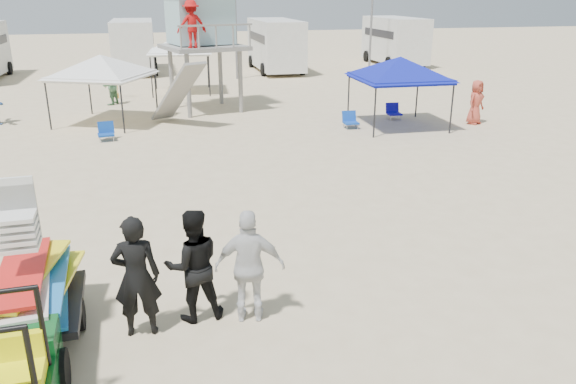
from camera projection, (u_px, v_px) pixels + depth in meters
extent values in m
plane|color=beige|center=(301.00, 342.00, 8.36)|extent=(140.00, 140.00, 0.00)
cube|color=black|center=(37.00, 307.00, 8.40)|extent=(1.39, 1.96, 0.12)
imported|color=black|center=(136.00, 277.00, 8.29)|extent=(0.72, 0.49, 1.92)
imported|color=black|center=(193.00, 265.00, 8.71)|extent=(0.96, 0.78, 1.84)
imported|color=silver|center=(250.00, 267.00, 8.66)|extent=(1.15, 0.65, 1.85)
cylinder|color=gray|center=(180.00, 85.00, 23.06)|extent=(0.19, 0.19, 2.63)
cube|color=gray|center=(204.00, 47.00, 23.90)|extent=(3.85, 3.85, 0.17)
cube|color=#92B7BD|center=(202.00, 17.00, 23.77)|extent=(2.87, 2.65, 2.21)
imported|color=#B20F0F|center=(184.00, 24.00, 22.41)|extent=(1.19, 0.69, 1.85)
cylinder|color=black|center=(376.00, 111.00, 19.80)|extent=(0.06, 0.06, 1.91)
pyramid|color=#0E199E|center=(401.00, 56.00, 20.90)|extent=(3.17, 3.17, 0.80)
cube|color=#0E199E|center=(399.00, 78.00, 21.17)|extent=(3.17, 3.17, 0.18)
cylinder|color=black|center=(59.00, 108.00, 20.37)|extent=(0.06, 0.06, 1.92)
pyramid|color=white|center=(100.00, 55.00, 21.49)|extent=(4.19, 4.19, 0.80)
cube|color=white|center=(102.00, 76.00, 21.76)|extent=(4.19, 4.19, 0.18)
cylinder|color=black|center=(154.00, 76.00, 27.28)|extent=(0.06, 0.06, 2.11)
pyramid|color=white|center=(179.00, 35.00, 28.25)|extent=(3.17, 3.17, 0.80)
cube|color=white|center=(180.00, 52.00, 28.52)|extent=(3.17, 3.17, 0.18)
imported|color=orange|center=(118.00, 81.00, 27.26)|extent=(2.62, 2.61, 1.71)
cube|color=#0E3B97|center=(106.00, 135.00, 19.61)|extent=(0.61, 0.57, 0.06)
cube|color=#0E3B97|center=(106.00, 128.00, 19.77)|extent=(0.56, 0.25, 0.44)
cylinder|color=#B2B2B7|center=(99.00, 140.00, 19.42)|extent=(0.03, 0.03, 0.20)
cube|color=#120E97|center=(394.00, 114.00, 22.97)|extent=(0.57, 0.53, 0.06)
cube|color=#120E97|center=(392.00, 108.00, 23.12)|extent=(0.55, 0.20, 0.44)
cylinder|color=#B2B2B7|center=(391.00, 118.00, 22.78)|extent=(0.03, 0.03, 0.20)
cube|color=#1042AD|center=(351.00, 123.00, 21.40)|extent=(0.55, 0.51, 0.06)
cube|color=#1042AD|center=(349.00, 116.00, 21.55)|extent=(0.54, 0.18, 0.44)
cylinder|color=#B2B2B7|center=(347.00, 127.00, 21.21)|extent=(0.03, 0.03, 0.20)
cube|color=silver|center=(134.00, 44.00, 36.00)|extent=(2.50, 6.50, 3.00)
cube|color=black|center=(133.00, 37.00, 35.85)|extent=(2.54, 5.20, 0.50)
cylinder|color=black|center=(114.00, 71.00, 34.28)|extent=(0.25, 0.80, 0.80)
cube|color=silver|center=(275.00, 44.00, 36.57)|extent=(2.50, 7.00, 3.00)
cube|color=black|center=(275.00, 37.00, 36.42)|extent=(2.54, 5.60, 0.50)
cylinder|color=black|center=(263.00, 70.00, 34.70)|extent=(0.25, 0.80, 0.80)
cube|color=silver|center=(395.00, 39.00, 39.88)|extent=(2.50, 6.60, 3.00)
cube|color=black|center=(395.00, 33.00, 39.73)|extent=(2.54, 5.28, 0.50)
cylinder|color=black|center=(389.00, 63.00, 38.13)|extent=(0.25, 0.80, 0.80)
cylinder|color=slate|center=(235.00, 9.00, 32.41)|extent=(0.14, 0.14, 8.00)
cylinder|color=slate|center=(372.00, 7.00, 35.73)|extent=(0.14, 0.14, 8.00)
imported|color=#48794F|center=(109.00, 86.00, 25.72)|extent=(0.99, 1.06, 1.74)
imported|color=#92BA45|center=(292.00, 56.00, 36.91)|extent=(0.76, 0.59, 1.86)
imported|color=#BC4735|center=(476.00, 102.00, 21.95)|extent=(1.00, 0.88, 1.72)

